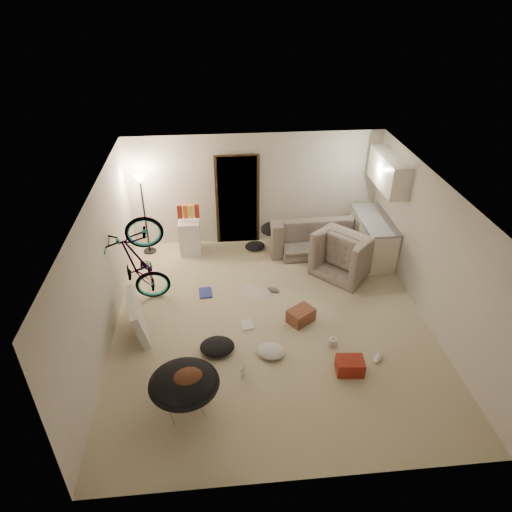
{
  "coord_description": "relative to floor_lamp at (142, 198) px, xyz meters",
  "views": [
    {
      "loc": [
        -0.88,
        -6.23,
        5.31
      ],
      "look_at": [
        -0.22,
        0.6,
        1.02
      ],
      "focal_mm": 32.0,
      "sensor_mm": 36.0,
      "label": 1
    }
  ],
  "objects": [
    {
      "name": "snack_box_2",
      "position": [
        0.99,
        -0.1,
        -0.31
      ],
      "size": [
        0.1,
        0.08,
        0.3
      ],
      "primitive_type": "cube",
      "rotation": [
        0.0,
        0.0,
        -0.07
      ],
      "color": "gold",
      "rests_on": "mini_fridge"
    },
    {
      "name": "drink_case_a",
      "position": [
        2.92,
        -2.68,
        -1.18
      ],
      "size": [
        0.55,
        0.52,
        0.26
      ],
      "primitive_type": "cube",
      "rotation": [
        0.0,
        0.0,
        0.59
      ],
      "color": "brown",
      "rests_on": "floor"
    },
    {
      "name": "hoodie",
      "position": [
        1.01,
        -4.45,
        -0.69
      ],
      "size": [
        0.59,
        0.55,
        0.22
      ],
      "primitive_type": "ellipsoid",
      "rotation": [
        0.0,
        0.0,
        0.38
      ],
      "color": "#522C1C",
      "rests_on": "saucer_chair"
    },
    {
      "name": "armchair",
      "position": [
        4.21,
        -1.13,
        -0.95
      ],
      "size": [
        1.44,
        1.44,
        0.71
      ],
      "primitive_type": "imported",
      "rotation": [
        0.0,
        0.0,
        2.32
      ],
      "color": "#363E36",
      "rests_on": "floor"
    },
    {
      "name": "wall_right",
      "position": [
        5.16,
        -2.65,
        -0.06
      ],
      "size": [
        0.02,
        6.0,
        2.5
      ],
      "primitive_type": "cube",
      "color": "silver",
      "rests_on": "floor"
    },
    {
      "name": "counter_top",
      "position": [
        4.83,
        -0.65,
        -0.41
      ],
      "size": [
        0.64,
        1.54,
        0.04
      ],
      "primitive_type": "cube",
      "color": "gray",
      "rests_on": "kitchen_counter"
    },
    {
      "name": "snack_box_3",
      "position": [
        1.11,
        -0.1,
        -0.31
      ],
      "size": [
        0.11,
        0.08,
        0.3
      ],
      "primitive_type": "cube",
      "rotation": [
        0.0,
        0.0,
        0.08
      ],
      "color": "maroon",
      "rests_on": "mini_fridge"
    },
    {
      "name": "snack_box_0",
      "position": [
        0.75,
        -0.1,
        -0.31
      ],
      "size": [
        0.11,
        0.08,
        0.3
      ],
      "primitive_type": "cube",
      "rotation": [
        0.0,
        0.0,
        -0.09
      ],
      "color": "maroon",
      "rests_on": "mini_fridge"
    },
    {
      "name": "shoe_1",
      "position": [
        2.55,
        -1.75,
        -1.26
      ],
      "size": [
        0.26,
        0.22,
        0.09
      ],
      "primitive_type": "ellipsoid",
      "rotation": [
        0.0,
        0.0,
        -0.57
      ],
      "color": "slate",
      "rests_on": "floor"
    },
    {
      "name": "floor",
      "position": [
        2.4,
        -2.65,
        -1.32
      ],
      "size": [
        5.5,
        6.0,
        0.02
      ],
      "primitive_type": "cube",
      "color": "beige",
      "rests_on": "ground"
    },
    {
      "name": "ceiling",
      "position": [
        2.4,
        -2.65,
        1.2
      ],
      "size": [
        5.5,
        6.0,
        0.02
      ],
      "primitive_type": "cube",
      "color": "white",
      "rests_on": "wall_back"
    },
    {
      "name": "juicer",
      "position": [
        3.35,
        -3.35,
        -1.22
      ],
      "size": [
        0.15,
        0.15,
        0.21
      ],
      "color": "beige",
      "rests_on": "floor"
    },
    {
      "name": "book_blue",
      "position": [
        1.23,
        -1.69,
        -1.29
      ],
      "size": [
        0.26,
        0.35,
        0.03
      ],
      "primitive_type": "cube",
      "rotation": [
        0.0,
        0.0,
        0.07
      ],
      "color": "#293896",
      "rests_on": "floor"
    },
    {
      "name": "sofa",
      "position": [
        3.69,
        -0.2,
        -1.01
      ],
      "size": [
        2.09,
        0.88,
        0.6
      ],
      "primitive_type": "imported",
      "rotation": [
        0.0,
        0.0,
        3.18
      ],
      "color": "#363E36",
      "rests_on": "floor"
    },
    {
      "name": "tv_box",
      "position": [
        0.1,
        -2.69,
        -0.97
      ],
      "size": [
        0.49,
        1.07,
        0.69
      ],
      "primitive_type": "cube",
      "rotation": [
        0.0,
        -0.21,
        0.22
      ],
      "color": "silver",
      "rests_on": "floor"
    },
    {
      "name": "clothes_lump_a",
      "position": [
        1.42,
        -3.29,
        -1.22
      ],
      "size": [
        0.57,
        0.49,
        0.18
      ],
      "primitive_type": "ellipsoid",
      "rotation": [
        0.0,
        0.0,
        -0.01
      ],
      "color": "black",
      "rests_on": "floor"
    },
    {
      "name": "shoe_2",
      "position": [
        1.13,
        -4.27,
        -1.25
      ],
      "size": [
        0.19,
        0.3,
        0.1
      ],
      "primitive_type": "ellipsoid",
      "rotation": [
        0.0,
        0.0,
        1.28
      ],
      "color": "#293896",
      "rests_on": "floor"
    },
    {
      "name": "saucer_chair",
      "position": [
        0.96,
        -4.42,
        -0.89
      ],
      "size": [
        0.98,
        0.98,
        0.7
      ],
      "color": "silver",
      "rests_on": "floor"
    },
    {
      "name": "bicycle",
      "position": [
        0.1,
        -1.86,
        -0.81
      ],
      "size": [
        1.97,
        1.0,
        1.1
      ],
      "primitive_type": "imported",
      "rotation": [
        0.0,
        -0.17,
        1.66
      ],
      "color": "black",
      "rests_on": "floor"
    },
    {
      "name": "wall_front",
      "position": [
        2.4,
        -5.66,
        -0.06
      ],
      "size": [
        5.5,
        0.02,
        2.5
      ],
      "primitive_type": "cube",
      "color": "silver",
      "rests_on": "floor"
    },
    {
      "name": "wall_back",
      "position": [
        2.4,
        0.36,
        -0.06
      ],
      "size": [
        5.5,
        0.02,
        2.5
      ],
      "primitive_type": "cube",
      "color": "silver",
      "rests_on": "floor"
    },
    {
      "name": "drink_case_b",
      "position": [
        3.46,
        -3.95,
        -1.19
      ],
      "size": [
        0.44,
        0.34,
        0.24
      ],
      "primitive_type": "cube",
      "rotation": [
        0.0,
        0.0,
        -0.08
      ],
      "color": "maroon",
      "rests_on": "floor"
    },
    {
      "name": "kitchen_counter",
      "position": [
        4.83,
        -0.65,
        -0.87
      ],
      "size": [
        0.6,
        1.5,
        0.88
      ],
      "primitive_type": "cube",
      "color": "white",
      "rests_on": "floor"
    },
    {
      "name": "newspaper",
      "position": [
        2.2,
        -1.77,
        -1.3
      ],
      "size": [
        0.68,
        0.63,
        0.01
      ],
      "primitive_type": "cube",
      "rotation": [
        0.0,
        0.0,
        1.07
      ],
      "color": "beige",
      "rests_on": "floor"
    },
    {
      "name": "doorway",
      "position": [
        2.0,
        0.32,
        -0.29
      ],
      "size": [
        0.85,
        0.1,
        2.04
      ],
      "primitive_type": "cube",
      "color": "black",
      "rests_on": "floor"
    },
    {
      "name": "kitchen_uppers",
      "position": [
        4.96,
        -0.65,
        0.64
      ],
      "size": [
        0.38,
        1.4,
        0.65
      ],
      "primitive_type": "cube",
      "color": "white",
      "rests_on": "wall_right"
    },
    {
      "name": "sofa_drape",
      "position": [
        2.74,
        -0.2,
        -0.77
      ],
      "size": [
        0.62,
        0.54,
        0.28
      ],
      "primitive_type": "ellipsoid",
      "rotation": [
        0.0,
        0.0,
        0.14
      ],
      "color": "black",
      "rests_on": "sofa"
    },
    {
      "name": "door_trim",
      "position": [
        2.0,
        0.29,
        -0.29
      ],
      "size": [
        0.97,
        0.04,
        2.1
      ],
      "primitive_type": "cube",
      "color": "#352312",
      "rests_on": "floor"
    },
    {
      "name": "wall_left",
      "position": [
        -0.36,
        -2.65,
        -0.06
      ],
      "size": [
        0.02,
        6.0,
        2.5
      ],
      "primitive_type": "cube",
      "color": "silver",
      "rests_on": "floor"
    },
    {
      "name": "book_white",
      "position": [
        1.96,
        -2.71,
        -1.29
      ],
      "size": [
        0.25,
        0.3,
        0.02
      ],
      "primitive_type": "cube",
      "rotation": [
        0.0,
        0.0,
        0.18
      ],
      "color": "silver",
      "rests_on": "floor"
    },
    {
      "name": "clothes_lump_c",
      "position": [
        2.29,
        -3.46,
        -1.24
      ],
      "size": [
        0.58,
        0.54,
        0.14
      ],
      "primitive_type": "ellipsoid",
      "rotation": [
        0.0,
        0.0,
        -0.38
      ],
      "color": "silver",
      "rests_on": "floor"
    },
    {
      "name": "mini_fridge",
      "position": [
        0.92,
        -0.1,
        -0.92
      ],
      "size": [
        0.46,
        0.46,
        0.77
      ],
      "primitive_type": "cube",
      "rotation": [
        0.0,
        0.0,
        -0.02
      ],
      "color": "white",
      "rests_on": "floor"
    },
    {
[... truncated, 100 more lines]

